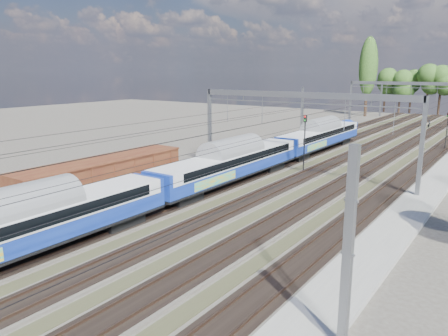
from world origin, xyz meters
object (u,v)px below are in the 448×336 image
Objects in this scene: emu_train at (229,159)px; freight_boxcar at (103,179)px; signal_near at (305,136)px; signal_far at (447,126)px; worker at (429,124)px.

emu_train is 4.32× the size of freight_boxcar.
signal_near reaches higher than emu_train.
emu_train is 37.39m from signal_far.
emu_train is 10.44× the size of signal_near.
worker is at bearing 116.98° from signal_far.
signal_far is at bearing 42.90° from signal_near.
signal_near is (-4.04, -48.89, 3.22)m from worker.
freight_boxcar is 2.42× the size of signal_near.
worker is at bearing 80.36° from freight_boxcar.
signal_near is at bearing -101.15° from signal_far.
worker is (7.43, 58.63, -1.91)m from emu_train.
signal_far is (13.94, 34.69, 0.62)m from emu_train.
worker is 0.25× the size of signal_near.
signal_far is at bearing 68.11° from emu_train.
worker is 24.94m from signal_far.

